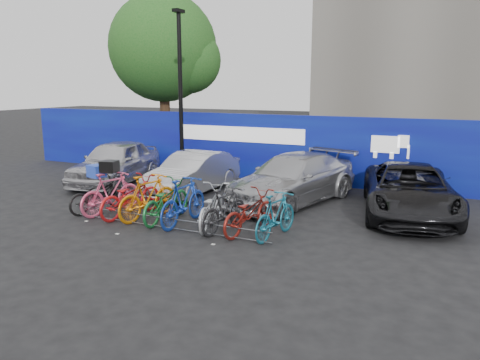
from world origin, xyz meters
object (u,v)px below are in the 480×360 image
Objects in this scene: bike_1 at (111,193)px; bike_5 at (184,202)px; tree at (168,50)px; bike_rack at (165,223)px; bike_0 at (98,194)px; car_3 at (409,190)px; bike_8 at (249,212)px; lamppost at (180,89)px; car_2 at (293,179)px; bike_4 at (166,201)px; bike_3 at (148,197)px; bike_2 at (131,197)px; car_1 at (193,173)px; bike_6 at (211,207)px; bike_7 at (225,210)px; car_0 at (116,162)px; bike_9 at (276,216)px.

bike_5 is (2.32, -0.04, 0.02)m from bike_1.
bike_rack is (6.77, -10.66, -4.91)m from tree.
car_3 is at bearing -144.99° from bike_0.
lamppost is at bearing -33.22° from bike_8.
bike_4 is (-2.32, -3.23, -0.18)m from car_2.
car_2 is (8.74, -6.83, -4.36)m from tree.
bike_1 is at bearing -124.31° from car_2.
bike_3 is (5.90, -10.09, -4.48)m from tree.
bike_4 is at bearing -62.15° from lamppost.
car_2 is 5.58m from bike_0.
lamppost is at bearing -54.44° from bike_3.
lamppost is 2.98× the size of bike_2.
bike_1 is 0.94× the size of bike_4.
bike_rack is 3.93m from car_1.
bike_8 is at bearing 165.97° from bike_6.
car_2 is at bearing 62.79° from bike_rack.
car_2 is at bearing -118.64° from bike_3.
tree is 1.28× the size of lamppost.
tree is 12.27m from bike_2.
bike_1 is 3.03m from bike_6.
bike_2 is at bearing 6.93° from bike_7.
car_3 reaches higher than bike_8.
bike_8 is at bearing -46.20° from lamppost.
car_1 is 0.82× the size of car_3.
lamppost reaches higher than bike_5.
car_3 reaches higher than bike_1.
car_0 is (-4.62, 3.85, 0.60)m from bike_rack.
car_2 reaches higher than bike_5.
bike_6 is at bearing -50.75° from car_1.
bike_8 is (6.61, -3.26, -0.26)m from car_0.
bike_5 reaches higher than bike_6.
bike_3 reaches higher than bike_7.
bike_9 is (1.73, -0.10, 0.01)m from bike_6.
tree is at bearing -51.27° from bike_2.
bike_3 is 0.97× the size of bike_4.
lamppost is 8.49m from bike_9.
tree is 13.12m from bike_5.
car_2 is 3.39m from bike_9.
bike_1 is at bearing -65.08° from tree.
bike_4 is at bearing 12.59° from bike_8.
car_0 is at bearing -15.09° from bike_9.
bike_7 is at bearing -40.49° from car_0.
car_2 reaches higher than bike_7.
car_1 is at bearing 110.12° from bike_rack.
bike_5 is 1.76m from bike_8.
bike_4 is 1.75m from bike_7.
bike_3 is (-0.87, 0.56, 0.43)m from bike_rack.
car_0 reaches higher than car_3.
bike_2 is at bearing -11.55° from bike_6.
bike_7 is (1.75, -0.14, -0.00)m from bike_4.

